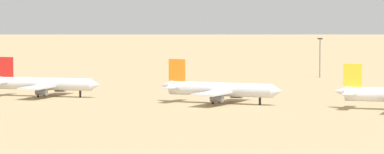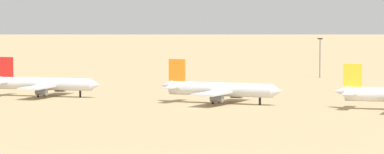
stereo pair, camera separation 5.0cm
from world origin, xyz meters
The scene contains 4 objects.
ground centered at (0.00, 0.00, 0.00)m, with size 4000.00×4000.00×0.00m, color tan.
parked_jet_red_3 centered at (-50.66, 18.04, 3.58)m, with size 33.05×27.73×10.93m.
parked_jet_orange_4 centered at (2.32, 12.41, 3.71)m, with size 34.31×28.99×11.33m.
light_pole_east centered at (4.09, 125.21, 8.19)m, with size 1.80×0.50×14.02m.
Camera 1 is at (89.20, -264.58, 25.24)m, focal length 105.32 mm.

